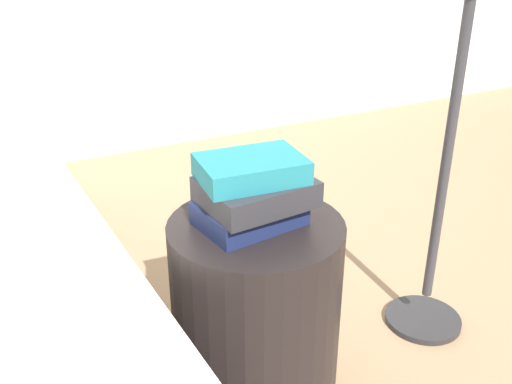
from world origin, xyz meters
TOP-DOWN VIEW (x-y plane):
  - side_table at (0.00, 0.00)m, footprint 0.43×0.43m
  - book_navy at (-0.01, 0.01)m, footprint 0.25×0.20m
  - book_charcoal at (-0.00, -0.00)m, footprint 0.26×0.21m
  - book_teal at (-0.01, 0.01)m, footprint 0.25×0.19m

SIDE VIEW (x-z plane):
  - side_table at x=0.00m, z-range 0.00..0.53m
  - book_navy at x=-0.01m, z-range 0.53..0.59m
  - book_charcoal at x=0.00m, z-range 0.59..0.65m
  - book_teal at x=-0.01m, z-range 0.65..0.70m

